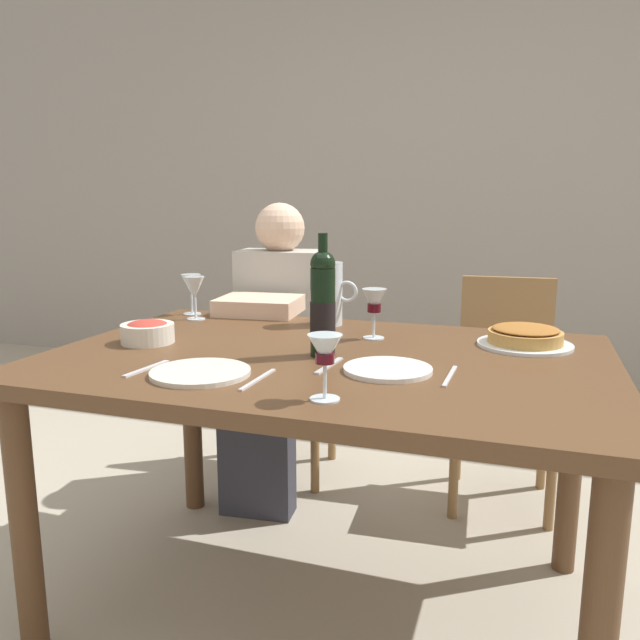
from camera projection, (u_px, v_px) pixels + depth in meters
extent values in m
plane|color=#B2A893|center=(326.00, 605.00, 1.84)|extent=(8.00, 8.00, 0.00)
cube|color=#A3998E|center=(447.00, 162.00, 3.84)|extent=(8.00, 0.10, 2.80)
cube|color=brown|center=(326.00, 362.00, 1.69)|extent=(1.50, 1.00, 0.04)
cylinder|color=brown|center=(24.00, 526.00, 1.58)|extent=(0.07, 0.07, 0.72)
cylinder|color=brown|center=(192.00, 417.00, 2.37)|extent=(0.07, 0.07, 0.72)
cylinder|color=brown|center=(571.00, 464.00, 1.95)|extent=(0.07, 0.07, 0.72)
cylinder|color=black|center=(323.00, 312.00, 1.66)|extent=(0.07, 0.07, 0.24)
sphere|color=black|center=(323.00, 264.00, 1.63)|extent=(0.07, 0.07, 0.07)
cylinder|color=black|center=(323.00, 247.00, 1.62)|extent=(0.03, 0.03, 0.07)
cylinder|color=black|center=(323.00, 317.00, 1.66)|extent=(0.07, 0.07, 0.08)
cylinder|color=silver|center=(327.00, 294.00, 2.07)|extent=(0.10, 0.10, 0.21)
cylinder|color=silver|center=(327.00, 305.00, 2.08)|extent=(0.09, 0.09, 0.13)
torus|color=silver|center=(347.00, 292.00, 2.05)|extent=(0.07, 0.01, 0.07)
cylinder|color=silver|center=(525.00, 345.00, 1.78)|extent=(0.27, 0.27, 0.01)
cylinder|color=#C18E47|center=(525.00, 337.00, 1.78)|extent=(0.21, 0.21, 0.03)
ellipsoid|color=#9E6028|center=(526.00, 329.00, 1.77)|extent=(0.19, 0.19, 0.02)
cylinder|color=silver|center=(148.00, 333.00, 1.82)|extent=(0.15, 0.15, 0.06)
ellipsoid|color=#B2382D|center=(147.00, 327.00, 1.82)|extent=(0.13, 0.13, 0.04)
cylinder|color=silver|center=(374.00, 338.00, 1.88)|extent=(0.06, 0.06, 0.00)
cylinder|color=silver|center=(374.00, 325.00, 1.88)|extent=(0.01, 0.01, 0.07)
cone|color=silver|center=(374.00, 301.00, 1.86)|extent=(0.07, 0.07, 0.07)
cylinder|color=#470A14|center=(374.00, 308.00, 1.87)|extent=(0.04, 0.04, 0.03)
cylinder|color=silver|center=(325.00, 399.00, 1.31)|extent=(0.06, 0.06, 0.00)
cylinder|color=silver|center=(325.00, 381.00, 1.30)|extent=(0.01, 0.01, 0.07)
cone|color=silver|center=(325.00, 350.00, 1.29)|extent=(0.07, 0.07, 0.06)
cylinder|color=#470A14|center=(325.00, 358.00, 1.29)|extent=(0.04, 0.04, 0.02)
cylinder|color=silver|center=(196.00, 319.00, 2.18)|extent=(0.06, 0.06, 0.00)
cylinder|color=silver|center=(196.00, 308.00, 2.18)|extent=(0.01, 0.01, 0.07)
cone|color=silver|center=(195.00, 287.00, 2.16)|extent=(0.07, 0.07, 0.07)
cylinder|color=silver|center=(192.00, 314.00, 2.28)|extent=(0.06, 0.06, 0.00)
cylinder|color=silver|center=(192.00, 304.00, 2.27)|extent=(0.01, 0.01, 0.07)
cone|color=silver|center=(191.00, 284.00, 2.26)|extent=(0.07, 0.07, 0.07)
cylinder|color=white|center=(388.00, 369.00, 1.52)|extent=(0.22, 0.22, 0.01)
cylinder|color=silver|center=(200.00, 372.00, 1.49)|extent=(0.24, 0.24, 0.01)
cube|color=silver|center=(329.00, 366.00, 1.57)|extent=(0.03, 0.16, 0.00)
cube|color=silver|center=(450.00, 376.00, 1.48)|extent=(0.02, 0.18, 0.00)
cube|color=silver|center=(258.00, 380.00, 1.45)|extent=(0.02, 0.18, 0.00)
cube|color=silver|center=(147.00, 369.00, 1.54)|extent=(0.03, 0.16, 0.00)
cube|color=olive|center=(285.00, 369.00, 2.66)|extent=(0.44, 0.44, 0.02)
cube|color=olive|center=(296.00, 313.00, 2.80)|extent=(0.36, 0.07, 0.40)
cylinder|color=olive|center=(235.00, 433.00, 2.58)|extent=(0.04, 0.04, 0.45)
cylinder|color=olive|center=(315.00, 440.00, 2.50)|extent=(0.04, 0.04, 0.45)
cylinder|color=olive|center=(261.00, 407.00, 2.90)|extent=(0.04, 0.04, 0.45)
cylinder|color=olive|center=(332.00, 412.00, 2.83)|extent=(0.04, 0.04, 0.45)
cube|color=#B7B2A8|center=(281.00, 311.00, 2.57)|extent=(0.36, 0.23, 0.50)
sphere|color=beige|center=(280.00, 228.00, 2.51)|extent=(0.20, 0.20, 0.20)
cube|color=#33333D|center=(268.00, 382.00, 2.44)|extent=(0.34, 0.41, 0.14)
cube|color=#33333D|center=(257.00, 463.00, 2.35)|extent=(0.28, 0.15, 0.40)
cube|color=beige|center=(259.00, 305.00, 2.29)|extent=(0.31, 0.27, 0.06)
cube|color=olive|center=(505.00, 390.00, 2.37)|extent=(0.43, 0.43, 0.02)
cube|color=olive|center=(506.00, 326.00, 2.51)|extent=(0.36, 0.05, 0.40)
cylinder|color=olive|center=(454.00, 461.00, 2.30)|extent=(0.04, 0.04, 0.45)
cylinder|color=olive|center=(552.00, 471.00, 2.22)|extent=(0.04, 0.04, 0.45)
cylinder|color=olive|center=(458.00, 429.00, 2.62)|extent=(0.04, 0.04, 0.45)
cylinder|color=olive|center=(544.00, 436.00, 2.54)|extent=(0.04, 0.04, 0.45)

